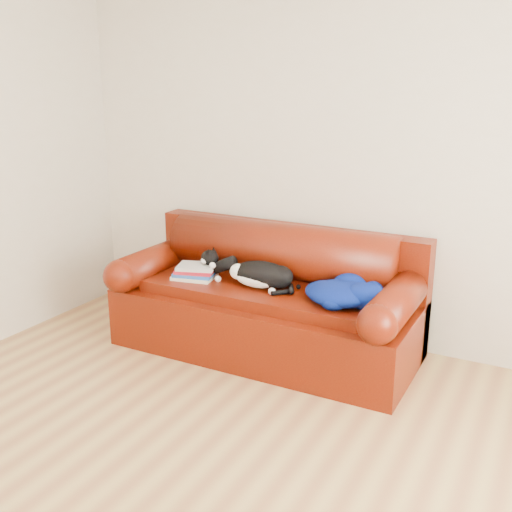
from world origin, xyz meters
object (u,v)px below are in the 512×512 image
Objects in this scene: sofa_base at (266,319)px; book_stack at (196,272)px; blanket at (344,292)px; cat at (261,275)px.

sofa_base is 0.60m from book_stack.
sofa_base is 3.38× the size of blanket.
book_stack is 0.52× the size of cat.
blanket is (0.61, -0.02, -0.01)m from cat.
cat is 0.61m from blanket.
blanket is at bearing -8.62° from sofa_base.
cat is 1.00× the size of blanket.
sofa_base is at bearing 86.91° from cat.
book_stack is at bearing -178.67° from blanket.
blanket reaches higher than sofa_base.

